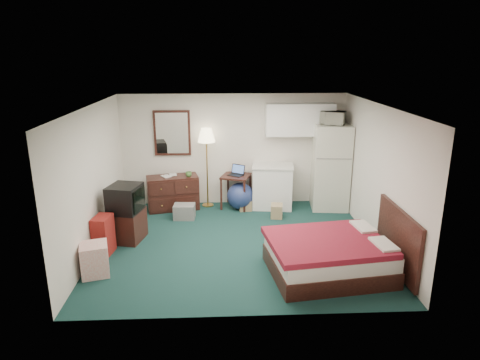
{
  "coord_description": "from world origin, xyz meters",
  "views": [
    {
      "loc": [
        -0.29,
        -7.16,
        3.37
      ],
      "look_at": [
        0.05,
        0.22,
        1.15
      ],
      "focal_mm": 32.0,
      "sensor_mm": 36.0,
      "label": 1
    }
  ],
  "objects_px": {
    "desk": "(236,191)",
    "bed": "(329,257)",
    "fridge": "(331,167)",
    "floor_lamp": "(207,168)",
    "tv_stand": "(127,225)",
    "dresser": "(173,193)",
    "suitcase": "(103,235)",
    "kitchen_counter": "(272,187)"
  },
  "relations": [
    {
      "from": "bed",
      "to": "tv_stand",
      "type": "bearing_deg",
      "value": 149.42
    },
    {
      "from": "desk",
      "to": "bed",
      "type": "xyz_separation_m",
      "value": [
        1.34,
        -3.09,
        -0.09
      ]
    },
    {
      "from": "kitchen_counter",
      "to": "tv_stand",
      "type": "distance_m",
      "value": 3.35
    },
    {
      "from": "desk",
      "to": "suitcase",
      "type": "relative_size",
      "value": 1.09
    },
    {
      "from": "bed",
      "to": "suitcase",
      "type": "height_order",
      "value": "suitcase"
    },
    {
      "from": "fridge",
      "to": "bed",
      "type": "distance_m",
      "value": 3.15
    },
    {
      "from": "fridge",
      "to": "tv_stand",
      "type": "relative_size",
      "value": 3.03
    },
    {
      "from": "fridge",
      "to": "kitchen_counter",
      "type": "bearing_deg",
      "value": -177.72
    },
    {
      "from": "floor_lamp",
      "to": "bed",
      "type": "bearing_deg",
      "value": -58.37
    },
    {
      "from": "kitchen_counter",
      "to": "tv_stand",
      "type": "xyz_separation_m",
      "value": [
        -2.91,
        -1.64,
        -0.19
      ]
    },
    {
      "from": "dresser",
      "to": "floor_lamp",
      "type": "distance_m",
      "value": 0.93
    },
    {
      "from": "floor_lamp",
      "to": "desk",
      "type": "xyz_separation_m",
      "value": [
        0.64,
        -0.12,
        -0.52
      ]
    },
    {
      "from": "dresser",
      "to": "kitchen_counter",
      "type": "relative_size",
      "value": 1.17
    },
    {
      "from": "dresser",
      "to": "suitcase",
      "type": "xyz_separation_m",
      "value": [
        -0.97,
        -2.17,
        -0.04
      ]
    },
    {
      "from": "tv_stand",
      "to": "suitcase",
      "type": "height_order",
      "value": "suitcase"
    },
    {
      "from": "desk",
      "to": "kitchen_counter",
      "type": "relative_size",
      "value": 0.79
    },
    {
      "from": "desk",
      "to": "fridge",
      "type": "xyz_separation_m",
      "value": [
        2.09,
        -0.1,
        0.57
      ]
    },
    {
      "from": "tv_stand",
      "to": "fridge",
      "type": "bearing_deg",
      "value": 32.92
    },
    {
      "from": "kitchen_counter",
      "to": "fridge",
      "type": "xyz_separation_m",
      "value": [
        1.27,
        -0.08,
        0.47
      ]
    },
    {
      "from": "suitcase",
      "to": "kitchen_counter",
      "type": "bearing_deg",
      "value": 42.97
    },
    {
      "from": "floor_lamp",
      "to": "desk",
      "type": "distance_m",
      "value": 0.83
    },
    {
      "from": "dresser",
      "to": "tv_stand",
      "type": "height_order",
      "value": "dresser"
    },
    {
      "from": "desk",
      "to": "bed",
      "type": "distance_m",
      "value": 3.37
    },
    {
      "from": "floor_lamp",
      "to": "tv_stand",
      "type": "xyz_separation_m",
      "value": [
        -1.45,
        -1.78,
        -0.6
      ]
    },
    {
      "from": "desk",
      "to": "tv_stand",
      "type": "height_order",
      "value": "desk"
    },
    {
      "from": "tv_stand",
      "to": "suitcase",
      "type": "relative_size",
      "value": 0.91
    },
    {
      "from": "tv_stand",
      "to": "suitcase",
      "type": "xyz_separation_m",
      "value": [
        -0.28,
        -0.56,
        0.06
      ]
    },
    {
      "from": "floor_lamp",
      "to": "suitcase",
      "type": "xyz_separation_m",
      "value": [
        -1.73,
        -2.34,
        -0.55
      ]
    },
    {
      "from": "fridge",
      "to": "floor_lamp",
      "type": "bearing_deg",
      "value": -178.67
    },
    {
      "from": "fridge",
      "to": "suitcase",
      "type": "bearing_deg",
      "value": -148.55
    },
    {
      "from": "fridge",
      "to": "suitcase",
      "type": "distance_m",
      "value": 4.97
    },
    {
      "from": "dresser",
      "to": "suitcase",
      "type": "bearing_deg",
      "value": -126.72
    },
    {
      "from": "floor_lamp",
      "to": "kitchen_counter",
      "type": "height_order",
      "value": "floor_lamp"
    },
    {
      "from": "dresser",
      "to": "fridge",
      "type": "height_order",
      "value": "fridge"
    },
    {
      "from": "kitchen_counter",
      "to": "tv_stand",
      "type": "relative_size",
      "value": 1.52
    },
    {
      "from": "fridge",
      "to": "tv_stand",
      "type": "distance_m",
      "value": 4.51
    },
    {
      "from": "dresser",
      "to": "floor_lamp",
      "type": "height_order",
      "value": "floor_lamp"
    },
    {
      "from": "fridge",
      "to": "suitcase",
      "type": "height_order",
      "value": "fridge"
    },
    {
      "from": "floor_lamp",
      "to": "bed",
      "type": "xyz_separation_m",
      "value": [
        1.98,
        -3.21,
        -0.6
      ]
    },
    {
      "from": "floor_lamp",
      "to": "tv_stand",
      "type": "bearing_deg",
      "value": -129.26
    },
    {
      "from": "bed",
      "to": "fridge",
      "type": "bearing_deg",
      "value": 68.1
    },
    {
      "from": "bed",
      "to": "desk",
      "type": "bearing_deg",
      "value": 105.53
    }
  ]
}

